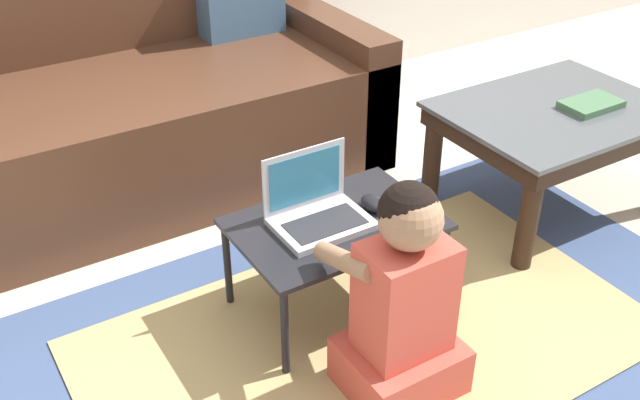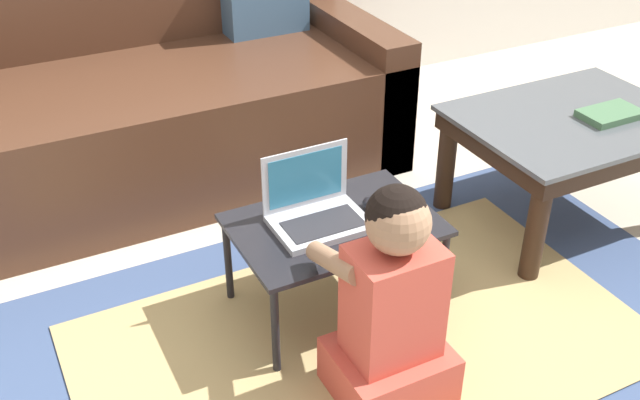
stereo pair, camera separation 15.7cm
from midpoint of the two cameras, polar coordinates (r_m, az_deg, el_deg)
ground_plane at (r=2.40m, az=-0.48°, el=-9.77°), size 16.00×16.00×0.00m
area_rug at (r=2.35m, az=1.79°, el=-10.63°), size 2.37×1.40×0.01m
couch at (r=3.14m, az=-16.32°, el=6.32°), size 2.03×0.93×0.83m
coffee_table at (r=2.91m, az=15.88°, el=5.50°), size 0.81×0.62×0.43m
laptop_desk at (r=2.30m, az=-0.79°, el=-2.38°), size 0.62×0.42×0.33m
laptop at (r=2.26m, az=-2.23°, el=-1.01°), size 0.29×0.21×0.22m
computer_mouse at (r=2.34m, az=2.15°, el=-0.30°), size 0.07×0.10×0.04m
person_seated at (r=2.02m, az=4.10°, el=-7.94°), size 0.32×0.38×0.67m
book_on_table at (r=2.91m, az=18.52°, el=6.91°), size 0.22×0.14×0.03m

